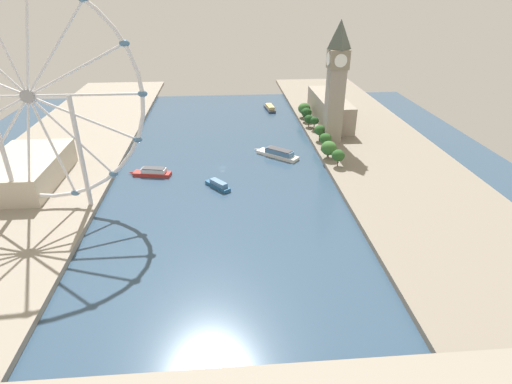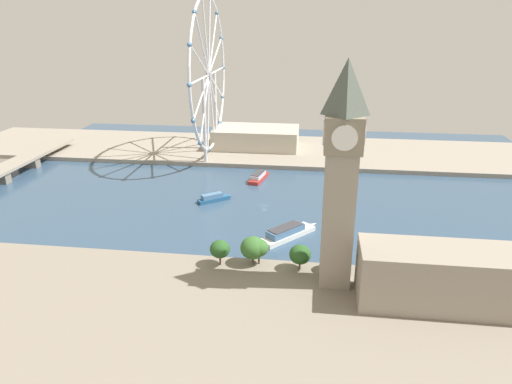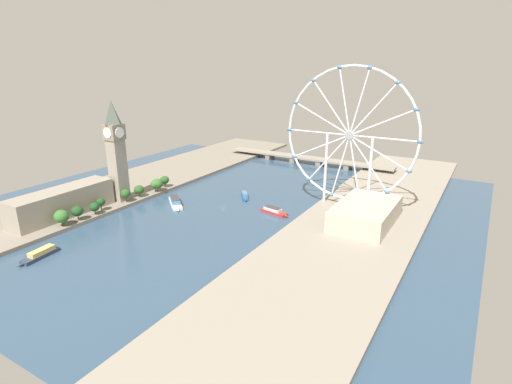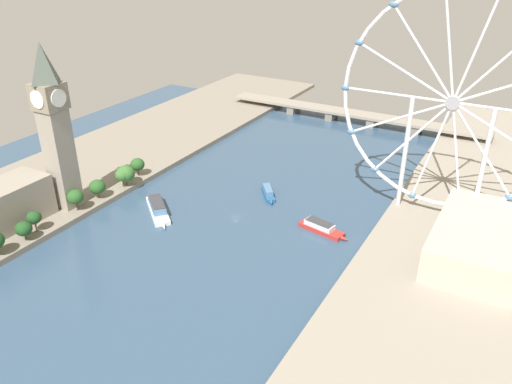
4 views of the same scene
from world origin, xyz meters
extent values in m
plane|color=#334C66|center=(0.00, 0.00, 0.00)|extent=(397.01, 397.01, 0.00)
cube|color=gray|center=(-113.50, 0.00, 1.50)|extent=(90.00, 520.00, 3.00)
cube|color=gray|center=(113.50, 0.00, 1.50)|extent=(90.00, 520.00, 3.00)
cube|color=gray|center=(-83.08, -37.38, 29.82)|extent=(11.66, 11.66, 53.64)
cube|color=gray|center=(-83.08, -37.38, 63.21)|extent=(13.53, 13.53, 13.13)
pyramid|color=#4C564C|center=(-83.08, -37.38, 79.46)|extent=(12.25, 12.25, 19.37)
cylinder|color=white|center=(-83.08, -30.38, 63.21)|extent=(8.86, 0.50, 8.86)
cylinder|color=white|center=(-83.08, -44.38, 63.21)|extent=(8.86, 0.50, 8.86)
cylinder|color=white|center=(-76.08, -37.38, 63.21)|extent=(0.50, 8.86, 8.86)
cylinder|color=white|center=(-90.08, -37.38, 63.21)|extent=(0.50, 8.86, 8.86)
cube|color=gray|center=(-92.96, -86.52, 13.80)|extent=(22.00, 82.27, 21.60)
cylinder|color=#513823|center=(-73.84, -100.94, 4.69)|extent=(0.80, 0.80, 3.38)
ellipsoid|color=#386B2D|center=(-73.84, -100.94, 10.73)|extent=(10.87, 10.87, 9.79)
cylinder|color=#513823|center=(-73.39, -87.93, 5.08)|extent=(0.80, 0.80, 4.16)
ellipsoid|color=#1E471E|center=(-73.39, -87.93, 10.73)|extent=(8.92, 8.92, 8.03)
cylinder|color=#513823|center=(-72.81, -73.02, 4.63)|extent=(0.80, 0.80, 3.26)
ellipsoid|color=#1E471E|center=(-72.81, -73.02, 9.43)|extent=(7.91, 7.91, 7.12)
cylinder|color=#513823|center=(-75.49, -64.72, 5.39)|extent=(0.80, 0.80, 4.77)
ellipsoid|color=#1E471E|center=(-75.49, -64.72, 10.64)|extent=(7.17, 7.17, 6.45)
cylinder|color=#513823|center=(-74.31, -39.48, 5.30)|extent=(0.80, 0.80, 4.61)
ellipsoid|color=#285623|center=(-74.31, -39.48, 11.05)|extent=(8.60, 8.60, 7.74)
cylinder|color=#513823|center=(-74.91, -23.47, 4.61)|extent=(0.80, 0.80, 3.23)
ellipsoid|color=#285623|center=(-74.91, -23.47, 9.81)|extent=(8.96, 8.96, 8.07)
cylinder|color=#513823|center=(-72.65, -6.06, 5.16)|extent=(0.80, 0.80, 4.32)
ellipsoid|color=#386B2D|center=(-72.65, -6.06, 10.59)|extent=(8.18, 8.18, 7.36)
cylinder|color=#513823|center=(-72.58, -3.51, 4.54)|extent=(0.80, 0.80, 3.08)
ellipsoid|color=#386B2D|center=(-72.58, -3.51, 10.36)|extent=(10.71, 10.71, 9.64)
cylinder|color=#513823|center=(-75.52, 10.13, 4.99)|extent=(0.80, 0.80, 3.98)
ellipsoid|color=#285623|center=(-75.52, 10.13, 10.37)|extent=(8.46, 8.46, 7.62)
torus|color=silver|center=(90.72, 50.90, 62.65)|extent=(109.64, 2.10, 109.64)
cylinder|color=#99999E|center=(90.72, 50.90, 62.65)|extent=(6.45, 3.00, 6.45)
cylinder|color=silver|center=(84.74, 50.90, 88.86)|extent=(13.19, 1.26, 52.70)
cylinder|color=silver|center=(73.96, 50.90, 83.67)|extent=(34.51, 1.26, 42.82)
cylinder|color=silver|center=(66.50, 50.90, 74.32)|extent=(48.99, 1.26, 24.46)
cylinder|color=silver|center=(63.84, 50.90, 62.65)|extent=(53.77, 1.26, 1.26)
cylinder|color=silver|center=(66.50, 50.90, 50.99)|extent=(48.99, 1.26, 24.46)
cylinder|color=silver|center=(73.96, 50.90, 41.63)|extent=(34.51, 1.26, 42.82)
cylinder|color=silver|center=(84.74, 50.90, 36.44)|extent=(13.19, 1.26, 52.70)
cylinder|color=silver|center=(96.70, 50.90, 36.44)|extent=(13.19, 1.26, 52.70)
cylinder|color=silver|center=(107.48, 50.90, 41.63)|extent=(34.51, 1.26, 42.82)
ellipsoid|color=teal|center=(42.28, 50.90, 85.98)|extent=(4.80, 3.20, 3.20)
ellipsoid|color=teal|center=(36.95, 50.90, 62.65)|extent=(4.80, 3.20, 3.20)
ellipsoid|color=teal|center=(42.28, 50.90, 39.32)|extent=(4.80, 3.20, 3.20)
ellipsoid|color=teal|center=(57.20, 50.90, 20.62)|extent=(4.80, 3.20, 3.20)
ellipsoid|color=teal|center=(78.76, 50.90, 10.23)|extent=(4.80, 3.20, 3.20)
ellipsoid|color=teal|center=(102.69, 50.90, 10.23)|extent=(4.80, 3.20, 3.20)
cylinder|color=silver|center=(109.54, 50.90, 32.83)|extent=(2.40, 2.40, 59.65)
cylinder|color=silver|center=(71.90, 50.90, 32.83)|extent=(2.40, 2.40, 59.65)
cube|color=#BCB29E|center=(117.23, 19.80, 10.80)|extent=(39.26, 66.91, 15.60)
cube|color=white|center=(-39.27, -16.25, 1.20)|extent=(29.05, 26.79, 2.39)
cone|color=white|center=(-25.47, -28.30, 1.20)|extent=(5.85, 5.53, 2.39)
cube|color=teal|center=(-40.46, -15.21, 4.03)|extent=(19.96, 18.63, 3.28)
cube|color=#38383D|center=(-40.46, -15.21, 5.88)|extent=(18.20, 17.03, 0.41)
cube|color=#235684|center=(3.07, 30.29, 1.10)|extent=(15.59, 17.95, 2.20)
cone|color=#235684|center=(9.93, 21.59, 1.10)|extent=(3.85, 4.06, 2.20)
cube|color=teal|center=(2.48, 31.03, 3.48)|extent=(10.91, 12.30, 2.55)
cube|color=#2D384C|center=(-46.87, -135.95, 1.13)|extent=(9.44, 25.32, 2.27)
cone|color=#2D384C|center=(-45.25, -150.22, 1.13)|extent=(2.75, 4.68, 2.27)
cube|color=#DBB766|center=(-47.01, -134.72, 3.73)|extent=(7.47, 17.17, 2.92)
cube|color=#B22D28|center=(45.06, 8.78, 1.13)|extent=(24.79, 11.38, 2.25)
cone|color=#B22D28|center=(58.68, 6.07, 1.13)|extent=(4.66, 3.05, 2.25)
cube|color=silver|center=(43.89, 9.01, 3.53)|extent=(16.26, 8.65, 2.56)
cube|color=#38383D|center=(43.89, 9.01, 5.06)|extent=(14.70, 8.08, 0.50)
camera|label=1|loc=(-1.86, 255.35, 111.22)|focal=29.02mm
camera|label=2|loc=(-246.90, -27.54, 101.55)|focal=32.75mm
camera|label=3|loc=(190.91, -265.34, 120.36)|focal=28.31mm
camera|label=4|loc=(124.53, -198.40, 132.88)|focal=35.63mm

